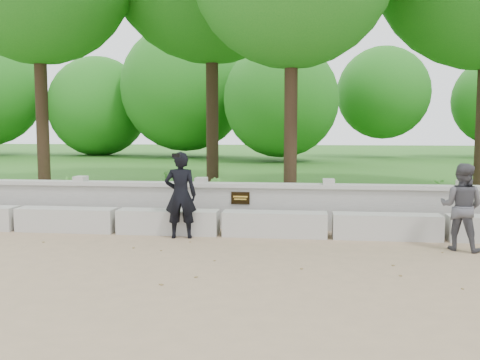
# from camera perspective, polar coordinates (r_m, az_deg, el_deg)

# --- Properties ---
(ground) EXTENTS (80.00, 80.00, 0.00)m
(ground) POSITION_cam_1_polar(r_m,az_deg,el_deg) (8.16, -4.13, -8.50)
(ground) COLOR #9A7E5E
(ground) RESTS_ON ground
(lawn) EXTENTS (40.00, 22.00, 0.25)m
(lawn) POSITION_cam_1_polar(r_m,az_deg,el_deg) (21.90, 2.82, 0.75)
(lawn) COLOR #215C1A
(lawn) RESTS_ON ground
(concrete_bench) EXTENTS (11.90, 0.45, 0.45)m
(concrete_bench) POSITION_cam_1_polar(r_m,az_deg,el_deg) (9.95, -2.06, -4.60)
(concrete_bench) COLOR #B7B4AD
(concrete_bench) RESTS_ON ground
(parapet_wall) EXTENTS (12.50, 0.35, 0.90)m
(parapet_wall) POSITION_cam_1_polar(r_m,az_deg,el_deg) (10.59, -1.48, -2.65)
(parapet_wall) COLOR #ACA9A2
(parapet_wall) RESTS_ON ground
(man_main) EXTENTS (0.62, 0.56, 1.56)m
(man_main) POSITION_cam_1_polar(r_m,az_deg,el_deg) (9.64, -6.36, -1.60)
(man_main) COLOR black
(man_main) RESTS_ON ground
(visitor_left) EXTENTS (0.86, 0.80, 1.42)m
(visitor_left) POSITION_cam_1_polar(r_m,az_deg,el_deg) (9.37, 22.56, -2.66)
(visitor_left) COLOR #45444A
(visitor_left) RESTS_ON ground
(shrub_a) EXTENTS (0.41, 0.43, 0.67)m
(shrub_a) POSITION_cam_1_polar(r_m,az_deg,el_deg) (12.26, -17.76, -1.20)
(shrub_a) COLOR #41872E
(shrub_a) RESTS_ON lawn
(shrub_b) EXTENTS (0.46, 0.48, 0.68)m
(shrub_b) POSITION_cam_1_polar(r_m,az_deg,el_deg) (11.31, -2.80, -1.49)
(shrub_b) COLOR #41872E
(shrub_b) RESTS_ON lawn
(shrub_c) EXTENTS (0.62, 0.57, 0.58)m
(shrub_c) POSITION_cam_1_polar(r_m,az_deg,el_deg) (12.58, 21.10, -1.38)
(shrub_c) COLOR #41872E
(shrub_c) RESTS_ON lawn
(shrub_d) EXTENTS (0.43, 0.44, 0.60)m
(shrub_d) POSITION_cam_1_polar(r_m,az_deg,el_deg) (14.56, -7.93, -0.10)
(shrub_d) COLOR #41872E
(shrub_d) RESTS_ON lawn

